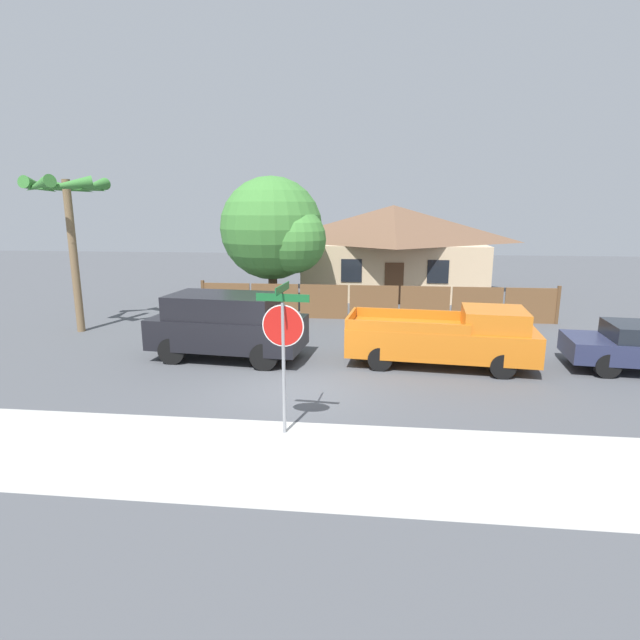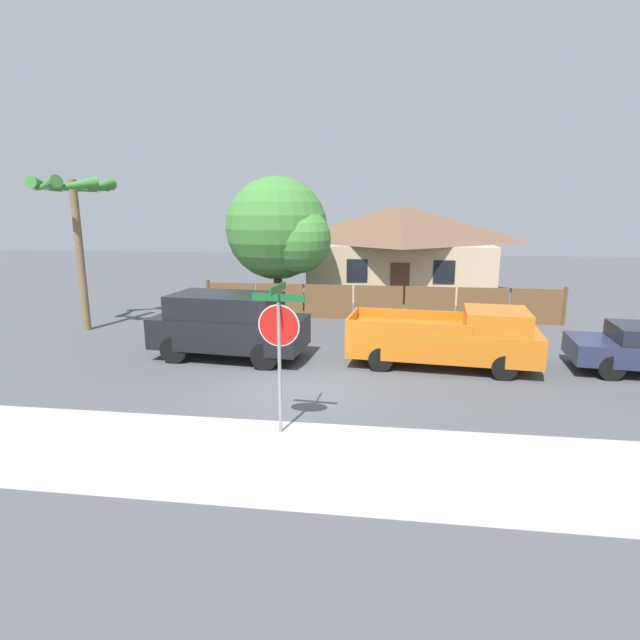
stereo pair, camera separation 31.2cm
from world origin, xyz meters
name	(u,v)px [view 2 (the right image)]	position (x,y,z in m)	size (l,w,h in m)	color
ground_plane	(294,389)	(0.00, 0.00, 0.00)	(80.00, 80.00, 0.00)	#4C4F54
sidewalk_strip	(258,457)	(0.00, -3.60, 0.00)	(36.00, 3.20, 0.01)	#B2B2AD
wooden_fence	(378,303)	(1.94, 8.48, 0.72)	(14.62, 0.12, 1.53)	brown
house	(399,248)	(2.88, 15.77, 2.44)	(9.81, 7.89, 4.70)	beige
oak_tree	(281,231)	(-2.40, 10.01, 3.55)	(4.72, 4.50, 5.90)	brown
palm_tree	(74,200)	(-8.95, 5.26, 4.81)	(2.76, 2.97, 5.60)	brown
red_suv	(229,324)	(-2.47, 2.47, 1.07)	(4.75, 2.44, 1.98)	black
orange_pickup	(449,338)	(4.08, 2.44, 0.85)	(5.48, 2.47, 1.73)	orange
stop_sign	(279,334)	(0.19, -2.52, 2.08)	(1.06, 0.95, 3.05)	gray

